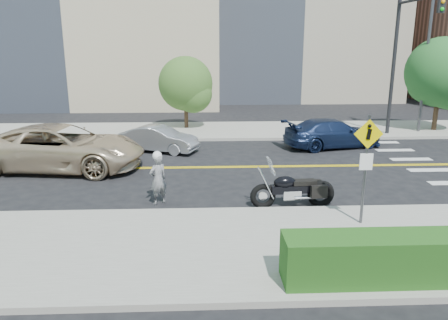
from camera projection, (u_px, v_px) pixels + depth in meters
ground_plane at (207, 167)px, 17.99m from camera, size 120.00×120.00×0.00m
sidewalk_near at (209, 248)px, 10.73m from camera, size 60.00×5.00×0.15m
sidewalk_far at (206, 131)px, 25.21m from camera, size 60.00×5.00×0.15m
lamp_post at (426, 59)px, 23.70m from camera, size 0.16×0.16×8.00m
traffic_light at (403, 49)px, 22.11m from camera, size 0.28×4.50×7.00m
pedestrian_sign at (366, 159)px, 11.57m from camera, size 0.78×0.08×3.00m
motorcyclist at (158, 178)px, 13.67m from camera, size 0.71×0.67×1.73m
motorcycle at (294, 182)px, 13.51m from camera, size 2.64×0.99×1.58m
suv at (62, 148)px, 17.49m from camera, size 6.85×3.82×1.81m
parked_car_silver at (159, 139)px, 20.50m from camera, size 3.89×2.53×1.21m
parked_car_blue at (333, 133)px, 21.33m from camera, size 5.16×3.06×1.40m
tree_far_a at (185, 84)px, 25.13m from camera, size 3.13×3.13×4.27m
tree_far_b at (441, 72)px, 24.25m from camera, size 3.86×3.86×5.33m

